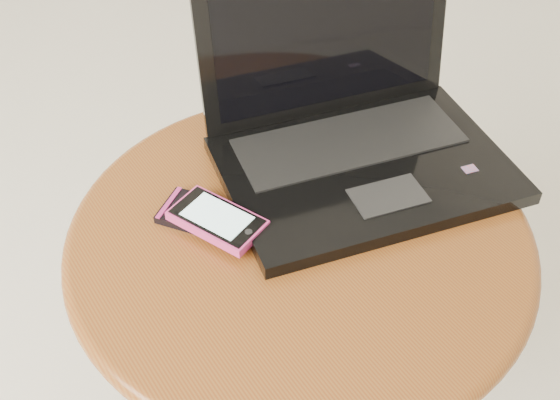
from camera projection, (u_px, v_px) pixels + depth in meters
table at (299, 281)px, 0.99m from camera, size 0.61×0.61×0.49m
laptop at (353, 130)px, 0.99m from camera, size 0.45×0.39×0.26m
phone_black at (207, 216)px, 0.92m from camera, size 0.12×0.14×0.01m
phone_pink at (217, 220)px, 0.90m from camera, size 0.10×0.14×0.01m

